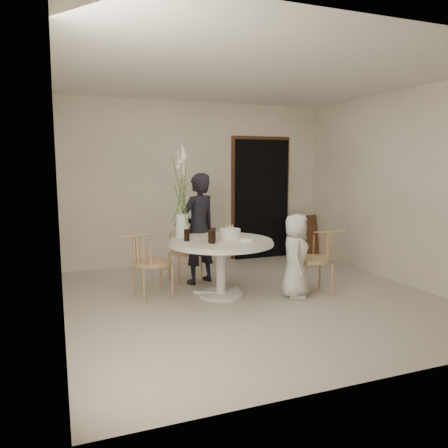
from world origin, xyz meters
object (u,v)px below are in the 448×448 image
object	(u,v)px
birthday_cake	(230,234)
chair_left	(143,257)
chair_far	(182,245)
flower_vase	(182,201)
chair_right	(321,252)
boy	(296,256)
girl	(199,229)
table	(221,249)

from	to	relation	value
birthday_cake	chair_left	bearing A→B (deg)	167.24
chair_far	flower_vase	world-z (taller)	flower_vase
chair_right	boy	distance (m)	0.44
girl	birthday_cake	bearing A→B (deg)	83.08
girl	boy	xyz separation A→B (m)	(0.93, -1.09, -0.25)
birthday_cake	flower_vase	xyz separation A→B (m)	(-0.53, 0.35, 0.41)
table	chair_left	bearing A→B (deg)	164.04
chair_right	chair_left	xyz separation A→B (m)	(-2.23, 0.57, 0.00)
boy	birthday_cake	xyz separation A→B (m)	(-0.73, 0.41, 0.26)
table	flower_vase	bearing A→B (deg)	136.85
chair_far	birthday_cake	world-z (taller)	birthday_cake
table	boy	distance (m)	0.95
girl	boy	world-z (taller)	girl
chair_far	chair_left	world-z (taller)	chair_left
boy	birthday_cake	distance (m)	0.88
chair_left	flower_vase	bearing A→B (deg)	-87.79
table	chair_far	world-z (taller)	chair_far
chair_left	girl	world-z (taller)	girl
chair_far	girl	bearing A→B (deg)	-68.65
girl	birthday_cake	xyz separation A→B (m)	(0.20, -0.68, 0.02)
boy	flower_vase	xyz separation A→B (m)	(-1.26, 0.76, 0.67)
chair_far	birthday_cake	xyz separation A→B (m)	(0.37, -0.97, 0.29)
chair_far	boy	world-z (taller)	boy
chair_far	girl	distance (m)	0.43
chair_right	flower_vase	world-z (taller)	flower_vase
boy	birthday_cake	world-z (taller)	boy
chair_left	boy	size ratio (longest dim) A/B	0.77
chair_right	flower_vase	xyz separation A→B (m)	(-1.69, 0.68, 0.67)
chair_right	birthday_cake	size ratio (longest dim) A/B	3.07
chair_right	birthday_cake	xyz separation A→B (m)	(-1.16, 0.33, 0.26)
girl	birthday_cake	world-z (taller)	girl
girl	boy	bearing A→B (deg)	106.91
table	chair_left	xyz separation A→B (m)	(-0.94, 0.27, -0.08)
boy	birthday_cake	size ratio (longest dim) A/B	3.99
chair_left	flower_vase	world-z (taller)	flower_vase
chair_left	boy	bearing A→B (deg)	-119.18
table	chair_left	world-z (taller)	chair_left
girl	table	bearing A→B (deg)	72.10
boy	chair_far	bearing A→B (deg)	67.98
chair_left	girl	distance (m)	1.00
chair_right	girl	size ratio (longest dim) A/B	0.53
table	chair_right	world-z (taller)	chair_right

